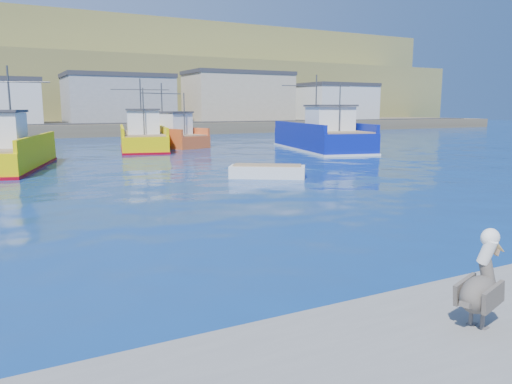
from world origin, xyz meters
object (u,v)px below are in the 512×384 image
pelican (481,286)px  trawler_yellow_a (8,153)px  skiff_mid (267,173)px  boat_orange (170,136)px  trawler_yellow_b (143,138)px  skiff_far (367,140)px  trawler_blue (322,137)px

pelican → trawler_yellow_a: bearing=100.5°
trawler_yellow_a → pelican: size_ratio=7.63×
trawler_yellow_a → skiff_mid: 16.41m
boat_orange → pelican: bearing=-102.2°
trawler_yellow_a → trawler_yellow_b: (11.33, 10.56, 0.01)m
trawler_yellow_b → skiff_mid: size_ratio=2.82×
trawler_yellow_a → pelican: (5.49, -29.61, 0.12)m
trawler_yellow_b → skiff_mid: trawler_yellow_b is taller
pelican → skiff_far: bearing=51.7°
trawler_yellow_b → trawler_blue: trawler_blue is taller
trawler_blue → skiff_far: 10.32m
trawler_yellow_a → trawler_blue: bearing=6.0°
trawler_yellow_a → pelican: bearing=-79.5°
trawler_yellow_b → pelican: size_ratio=7.80×
skiff_mid → boat_orange: bearing=84.4°
pelican → skiff_mid: bearing=70.0°
trawler_yellow_a → trawler_blue: size_ratio=0.79×
trawler_blue → skiff_mid: 18.91m
trawler_yellow_a → boat_orange: trawler_yellow_a is taller
boat_orange → skiff_far: size_ratio=2.16×
skiff_far → trawler_yellow_b: bearing=172.2°
trawler_blue → boat_orange: trawler_blue is taller
skiff_far → pelican: (-29.23, -36.97, 0.83)m
skiff_mid → pelican: bearing=-110.0°
boat_orange → pelican: boat_orange is taller
boat_orange → skiff_mid: boat_orange is taller
trawler_blue → trawler_yellow_a: bearing=-174.0°
boat_orange → skiff_far: 20.82m
trawler_blue → skiff_mid: trawler_blue is taller
trawler_yellow_b → trawler_yellow_a: bearing=-137.0°
trawler_yellow_b → trawler_blue: 16.24m
boat_orange → skiff_far: bearing=-15.5°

